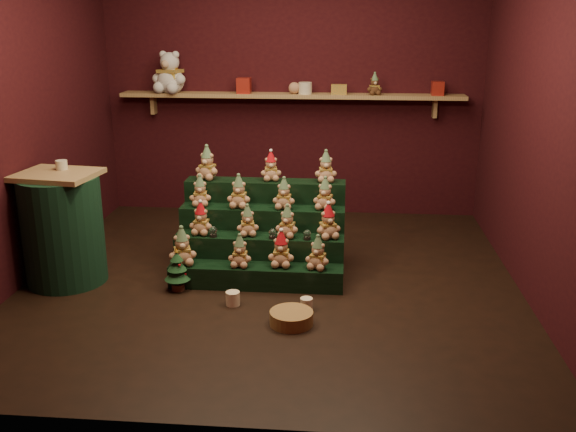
# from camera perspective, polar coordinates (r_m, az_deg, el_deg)

# --- Properties ---
(ground) EXTENTS (4.00, 4.00, 0.00)m
(ground) POSITION_cam_1_polar(r_m,az_deg,el_deg) (5.34, -1.46, -5.72)
(ground) COLOR black
(ground) RESTS_ON ground
(back_wall) EXTENTS (4.00, 0.10, 2.80)m
(back_wall) POSITION_cam_1_polar(r_m,az_deg,el_deg) (6.99, 0.39, 11.64)
(back_wall) COLOR black
(back_wall) RESTS_ON ground
(front_wall) EXTENTS (4.00, 0.10, 2.80)m
(front_wall) POSITION_cam_1_polar(r_m,az_deg,el_deg) (2.97, -6.15, 3.79)
(front_wall) COLOR black
(front_wall) RESTS_ON ground
(left_wall) EXTENTS (0.10, 4.00, 2.80)m
(left_wall) POSITION_cam_1_polar(r_m,az_deg,el_deg) (5.59, -23.23, 8.84)
(left_wall) COLOR black
(left_wall) RESTS_ON ground
(right_wall) EXTENTS (0.10, 4.00, 2.80)m
(right_wall) POSITION_cam_1_polar(r_m,az_deg,el_deg) (5.15, 21.98, 8.37)
(right_wall) COLOR black
(right_wall) RESTS_ON ground
(back_shelf) EXTENTS (3.60, 0.26, 0.24)m
(back_shelf) POSITION_cam_1_polar(r_m,az_deg,el_deg) (6.83, 0.27, 10.61)
(back_shelf) COLOR tan
(back_shelf) RESTS_ON ground
(riser_tier_front) EXTENTS (1.40, 0.22, 0.18)m
(riser_tier_front) POSITION_cam_1_polar(r_m,az_deg,el_deg) (5.19, -2.85, -5.37)
(riser_tier_front) COLOR black
(riser_tier_front) RESTS_ON ground
(riser_tier_midfront) EXTENTS (1.40, 0.22, 0.36)m
(riser_tier_midfront) POSITION_cam_1_polar(r_m,az_deg,el_deg) (5.36, -2.54, -3.58)
(riser_tier_midfront) COLOR black
(riser_tier_midfront) RESTS_ON ground
(riser_tier_midback) EXTENTS (1.40, 0.22, 0.54)m
(riser_tier_midback) POSITION_cam_1_polar(r_m,az_deg,el_deg) (5.53, -2.26, -1.90)
(riser_tier_midback) COLOR black
(riser_tier_midback) RESTS_ON ground
(riser_tier_back) EXTENTS (1.40, 0.22, 0.72)m
(riser_tier_back) POSITION_cam_1_polar(r_m,az_deg,el_deg) (5.71, -1.99, -0.33)
(riser_tier_back) COLOR black
(riser_tier_back) RESTS_ON ground
(teddy_0) EXTENTS (0.27, 0.26, 0.31)m
(teddy_0) POSITION_cam_1_polar(r_m,az_deg,el_deg) (5.20, -9.40, -2.66)
(teddy_0) COLOR tan
(teddy_0) RESTS_ON riser_tier_front
(teddy_1) EXTENTS (0.19, 0.17, 0.26)m
(teddy_1) POSITION_cam_1_polar(r_m,az_deg,el_deg) (5.11, -4.30, -3.10)
(teddy_1) COLOR tan
(teddy_1) RESTS_ON riser_tier_front
(teddy_2) EXTENTS (0.21, 0.19, 0.29)m
(teddy_2) POSITION_cam_1_polar(r_m,az_deg,el_deg) (5.10, -0.61, -2.94)
(teddy_2) COLOR tan
(teddy_2) RESTS_ON riser_tier_front
(teddy_3) EXTENTS (0.23, 0.22, 0.27)m
(teddy_3) POSITION_cam_1_polar(r_m,az_deg,el_deg) (5.06, 2.67, -3.25)
(teddy_3) COLOR tan
(teddy_3) RESTS_ON riser_tier_front
(teddy_4) EXTENTS (0.21, 0.19, 0.27)m
(teddy_4) POSITION_cam_1_polar(r_m,az_deg,el_deg) (5.34, -7.74, -0.22)
(teddy_4) COLOR tan
(teddy_4) RESTS_ON riser_tier_midfront
(teddy_5) EXTENTS (0.21, 0.20, 0.25)m
(teddy_5) POSITION_cam_1_polar(r_m,az_deg,el_deg) (5.28, -3.62, -0.40)
(teddy_5) COLOR tan
(teddy_5) RESTS_ON riser_tier_midfront
(teddy_6) EXTENTS (0.22, 0.21, 0.27)m
(teddy_6) POSITION_cam_1_polar(r_m,az_deg,el_deg) (5.23, -0.06, -0.48)
(teddy_6) COLOR tan
(teddy_6) RESTS_ON riser_tier_midfront
(teddy_7) EXTENTS (0.26, 0.25, 0.28)m
(teddy_7) POSITION_cam_1_polar(r_m,az_deg,el_deg) (5.21, 3.58, -0.47)
(teddy_7) COLOR tan
(teddy_7) RESTS_ON riser_tier_midfront
(teddy_8) EXTENTS (0.20, 0.19, 0.26)m
(teddy_8) POSITION_cam_1_polar(r_m,az_deg,el_deg) (5.52, -7.81, 2.25)
(teddy_8) COLOR tan
(teddy_8) RESTS_ON riser_tier_midback
(teddy_9) EXTENTS (0.21, 0.19, 0.28)m
(teddy_9) POSITION_cam_1_polar(r_m,az_deg,el_deg) (5.43, -4.39, 2.19)
(teddy_9) COLOR tan
(teddy_9) RESTS_ON riser_tier_midback
(teddy_10) EXTENTS (0.20, 0.18, 0.26)m
(teddy_10) POSITION_cam_1_polar(r_m,az_deg,el_deg) (5.38, -0.36, 2.02)
(teddy_10) COLOR tan
(teddy_10) RESTS_ON riser_tier_midback
(teddy_11) EXTENTS (0.23, 0.22, 0.27)m
(teddy_11) POSITION_cam_1_polar(r_m,az_deg,el_deg) (5.37, 3.32, 2.00)
(teddy_11) COLOR tan
(teddy_11) RESTS_ON riser_tier_midback
(teddy_12) EXTENTS (0.25, 0.24, 0.29)m
(teddy_12) POSITION_cam_1_polar(r_m,az_deg,el_deg) (5.67, -7.19, 4.71)
(teddy_12) COLOR tan
(teddy_12) RESTS_ON riser_tier_back
(teddy_13) EXTENTS (0.20, 0.19, 0.25)m
(teddy_13) POSITION_cam_1_polar(r_m,az_deg,el_deg) (5.59, -1.53, 4.45)
(teddy_13) COLOR tan
(teddy_13) RESTS_ON riser_tier_back
(teddy_14) EXTENTS (0.21, 0.19, 0.27)m
(teddy_14) POSITION_cam_1_polar(r_m,az_deg,el_deg) (5.56, 3.38, 4.42)
(teddy_14) COLOR tan
(teddy_14) RESTS_ON riser_tier_back
(snow_globe_a) EXTENTS (0.07, 0.07, 0.09)m
(snow_globe_a) POSITION_cam_1_polar(r_m,az_deg,el_deg) (5.29, -6.67, -1.39)
(snow_globe_a) COLOR black
(snow_globe_a) RESTS_ON riser_tier_midfront
(snow_globe_b) EXTENTS (0.06, 0.06, 0.08)m
(snow_globe_b) POSITION_cam_1_polar(r_m,az_deg,el_deg) (5.21, -1.39, -1.58)
(snow_globe_b) COLOR black
(snow_globe_b) RESTS_ON riser_tier_midfront
(snow_globe_c) EXTENTS (0.06, 0.06, 0.08)m
(snow_globe_c) POSITION_cam_1_polar(r_m,az_deg,el_deg) (5.19, 1.72, -1.67)
(snow_globe_c) COLOR black
(snow_globe_c) RESTS_ON riser_tier_midfront
(side_table) EXTENTS (0.66, 0.64, 0.92)m
(side_table) POSITION_cam_1_polar(r_m,az_deg,el_deg) (5.48, -19.39, -1.05)
(side_table) COLOR tan
(side_table) RESTS_ON ground
(table_ornament) EXTENTS (0.09, 0.09, 0.07)m
(table_ornament) POSITION_cam_1_polar(r_m,az_deg,el_deg) (5.44, -19.49, 4.30)
(table_ornament) COLOR beige
(table_ornament) RESTS_ON side_table
(mini_christmas_tree) EXTENTS (0.21, 0.21, 0.35)m
(mini_christmas_tree) POSITION_cam_1_polar(r_m,az_deg,el_deg) (5.17, -9.81, -4.73)
(mini_christmas_tree) COLOR #4E291B
(mini_christmas_tree) RESTS_ON ground
(mug_left) EXTENTS (0.11, 0.11, 0.11)m
(mug_left) POSITION_cam_1_polar(r_m,az_deg,el_deg) (4.90, -4.93, -7.31)
(mug_left) COLOR beige
(mug_left) RESTS_ON ground
(mug_right) EXTENTS (0.09, 0.09, 0.09)m
(mug_right) POSITION_cam_1_polar(r_m,az_deg,el_deg) (4.81, 1.65, -7.83)
(mug_right) COLOR beige
(mug_right) RESTS_ON ground
(wicker_basket) EXTENTS (0.38, 0.38, 0.10)m
(wicker_basket) POSITION_cam_1_polar(r_m,az_deg,el_deg) (4.60, 0.31, -9.04)
(wicker_basket) COLOR olive
(wicker_basket) RESTS_ON ground
(white_bear) EXTENTS (0.47, 0.44, 0.54)m
(white_bear) POSITION_cam_1_polar(r_m,az_deg,el_deg) (6.99, -10.46, 12.93)
(white_bear) COLOR silver
(white_bear) RESTS_ON back_shelf
(brown_bear) EXTENTS (0.18, 0.17, 0.22)m
(brown_bear) POSITION_cam_1_polar(r_m,az_deg,el_deg) (6.76, 7.70, 11.55)
(brown_bear) COLOR #4B2E19
(brown_bear) RESTS_ON back_shelf
(gift_tin_red_a) EXTENTS (0.14, 0.14, 0.16)m
(gift_tin_red_a) POSITION_cam_1_polar(r_m,az_deg,el_deg) (6.85, -3.94, 11.49)
(gift_tin_red_a) COLOR #A32419
(gift_tin_red_a) RESTS_ON back_shelf
(gift_tin_cream) EXTENTS (0.14, 0.14, 0.12)m
(gift_tin_cream) POSITION_cam_1_polar(r_m,az_deg,el_deg) (6.78, 1.54, 11.30)
(gift_tin_cream) COLOR beige
(gift_tin_cream) RESTS_ON back_shelf
(gift_tin_red_b) EXTENTS (0.12, 0.12, 0.14)m
(gift_tin_red_b) POSITION_cam_1_polar(r_m,az_deg,el_deg) (6.83, 13.16, 10.99)
(gift_tin_red_b) COLOR #A32419
(gift_tin_red_b) RESTS_ON back_shelf
(shelf_plush_ball) EXTENTS (0.12, 0.12, 0.12)m
(shelf_plush_ball) POSITION_cam_1_polar(r_m,az_deg,el_deg) (6.79, 0.56, 11.31)
(shelf_plush_ball) COLOR tan
(shelf_plush_ball) RESTS_ON back_shelf
(scarf_gift_box) EXTENTS (0.16, 0.10, 0.10)m
(scarf_gift_box) POSITION_cam_1_polar(r_m,az_deg,el_deg) (6.77, 4.55, 11.15)
(scarf_gift_box) COLOR orange
(scarf_gift_box) RESTS_ON back_shelf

